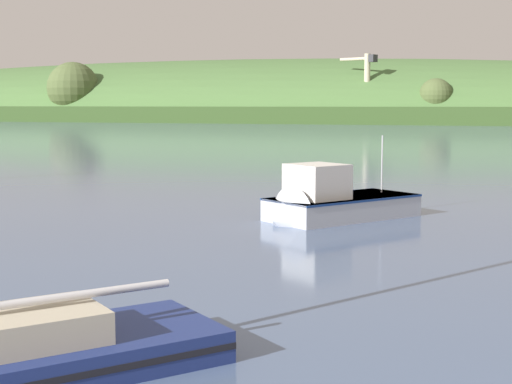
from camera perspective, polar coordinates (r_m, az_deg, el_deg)
name	(u,v)px	position (r m, az deg, el deg)	size (l,w,h in m)	color
far_shoreline_hill	(244,118)	(239.39, -0.93, 5.53)	(537.29, 128.64, 37.03)	#314A21
dockside_crane	(366,91)	(198.74, 8.26, 7.51)	(10.55, 5.03, 17.49)	#4C4C51
fishing_boat_moored	(329,209)	(30.96, 5.52, -1.28)	(5.83, 7.23, 4.43)	#ADB2BC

